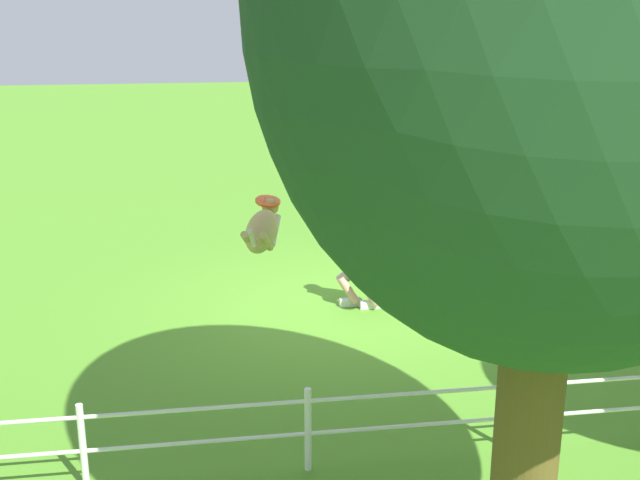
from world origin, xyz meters
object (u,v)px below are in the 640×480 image
object	(u,v)px
dog	(263,229)
training_cone	(463,259)
person	(360,257)
frisbee_flying	(268,201)
frisbee_held	(372,272)
tree_far_right	(564,0)

from	to	relation	value
dog	training_cone	world-z (taller)	dog
training_cone	person	bearing A→B (deg)	33.80
dog	frisbee_flying	world-z (taller)	dog
person	frisbee_held	bearing A→B (deg)	38.35
dog	training_cone	xyz separation A→B (m)	(-3.26, -3.59, -1.62)
person	tree_far_right	xyz separation A→B (m)	(0.00, 5.46, 3.23)
frisbee_held	person	bearing A→B (deg)	-77.41
person	tree_far_right	distance (m)	6.35
person	frisbee_flying	xyz separation A→B (m)	(1.36, 2.02, 1.30)
frisbee_held	tree_far_right	world-z (taller)	tree_far_right
tree_far_right	training_cone	world-z (taller)	tree_far_right
frisbee_flying	frisbee_held	bearing A→B (deg)	-131.29
frisbee_flying	frisbee_held	world-z (taller)	frisbee_flying
frisbee_flying	training_cone	distance (m)	4.89
person	training_cone	bearing A→B (deg)	149.56
frisbee_held	tree_far_right	xyz separation A→B (m)	(0.09, 5.09, 3.32)
dog	training_cone	distance (m)	5.11
frisbee_held	dog	bearing A→B (deg)	52.53
frisbee_flying	tree_far_right	world-z (taller)	tree_far_right
dog	tree_far_right	xyz separation A→B (m)	(-1.44, 3.10, 2.12)
person	frisbee_held	xyz separation A→B (m)	(-0.08, 0.38, -0.09)
frisbee_flying	training_cone	xyz separation A→B (m)	(-3.18, -3.24, -1.81)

